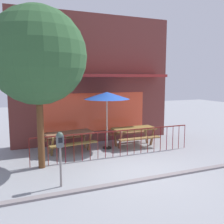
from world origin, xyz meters
TOP-DOWN VIEW (x-y plane):
  - ground at (0.00, 0.00)m, footprint 40.00×40.00m
  - pub_storefront at (0.00, 4.20)m, footprint 7.21×1.47m
  - patio_fence_front at (0.00, 1.64)m, footprint 6.08×0.04m
  - picnic_table_left at (-1.47, 2.87)m, footprint 1.94×1.55m
  - picnic_table_right at (1.25, 2.72)m, footprint 1.81×1.38m
  - patio_umbrella at (0.06, 2.78)m, footprint 1.82×1.82m
  - parking_meter_near at (-2.38, -0.17)m, footprint 0.18×0.17m
  - street_tree at (-2.67, 1.50)m, footprint 2.98×2.98m
  - curb_edge at (0.00, -0.65)m, footprint 10.09×0.20m

SIDE VIEW (x-z plane):
  - ground at x=0.00m, z-range 0.00..0.00m
  - curb_edge at x=0.00m, z-range -0.06..0.06m
  - picnic_table_left at x=-1.47m, z-range 0.21..1.01m
  - picnic_table_right at x=1.25m, z-range 0.21..1.01m
  - patio_fence_front at x=0.00m, z-range 0.18..1.15m
  - parking_meter_near at x=-2.38m, z-range 0.40..1.88m
  - patio_umbrella at x=0.06m, z-range 0.99..3.29m
  - pub_storefront at x=0.00m, z-range -0.01..5.57m
  - street_tree at x=-2.67m, z-range 1.00..6.01m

